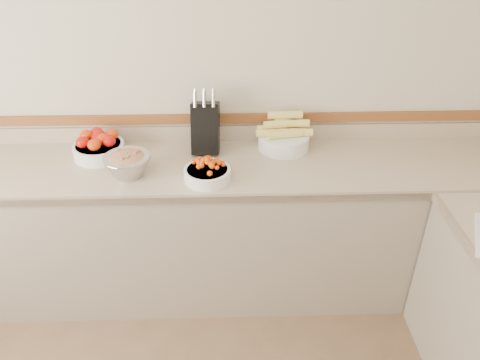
{
  "coord_description": "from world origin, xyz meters",
  "views": [
    {
      "loc": [
        0.29,
        -0.64,
        2.23
      ],
      "look_at": [
        0.35,
        1.35,
        1.0
      ],
      "focal_mm": 35.0,
      "sensor_mm": 36.0,
      "label": 1
    }
  ],
  "objects_px": {
    "tomato_bowl": "(99,146)",
    "corn_bowl": "(284,137)",
    "knife_block": "(206,127)",
    "cherry_tomato_bowl": "(207,172)",
    "rhubarb_bowl": "(127,163)"
  },
  "relations": [
    {
      "from": "tomato_bowl",
      "to": "corn_bowl",
      "type": "height_order",
      "value": "corn_bowl"
    },
    {
      "from": "knife_block",
      "to": "cherry_tomato_bowl",
      "type": "bearing_deg",
      "value": -87.27
    },
    {
      "from": "corn_bowl",
      "to": "knife_block",
      "type": "bearing_deg",
      "value": -177.35
    },
    {
      "from": "cherry_tomato_bowl",
      "to": "corn_bowl",
      "type": "xyz_separation_m",
      "value": [
        0.45,
        0.35,
        0.03
      ]
    },
    {
      "from": "corn_bowl",
      "to": "rhubarb_bowl",
      "type": "distance_m",
      "value": 0.93
    },
    {
      "from": "knife_block",
      "to": "rhubarb_bowl",
      "type": "height_order",
      "value": "knife_block"
    },
    {
      "from": "tomato_bowl",
      "to": "cherry_tomato_bowl",
      "type": "bearing_deg",
      "value": -24.05
    },
    {
      "from": "knife_block",
      "to": "cherry_tomato_bowl",
      "type": "height_order",
      "value": "knife_block"
    },
    {
      "from": "cherry_tomato_bowl",
      "to": "rhubarb_bowl",
      "type": "relative_size",
      "value": 0.99
    },
    {
      "from": "tomato_bowl",
      "to": "cherry_tomato_bowl",
      "type": "relative_size",
      "value": 1.17
    },
    {
      "from": "cherry_tomato_bowl",
      "to": "corn_bowl",
      "type": "bearing_deg",
      "value": 38.2
    },
    {
      "from": "rhubarb_bowl",
      "to": "cherry_tomato_bowl",
      "type": "bearing_deg",
      "value": -7.58
    },
    {
      "from": "knife_block",
      "to": "tomato_bowl",
      "type": "bearing_deg",
      "value": -175.72
    },
    {
      "from": "knife_block",
      "to": "corn_bowl",
      "type": "height_order",
      "value": "knife_block"
    },
    {
      "from": "knife_block",
      "to": "rhubarb_bowl",
      "type": "bearing_deg",
      "value": -146.58
    }
  ]
}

